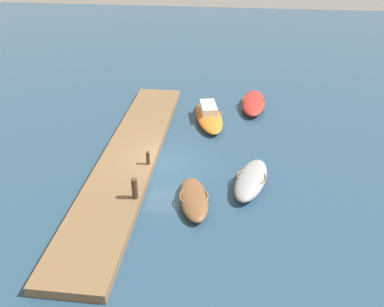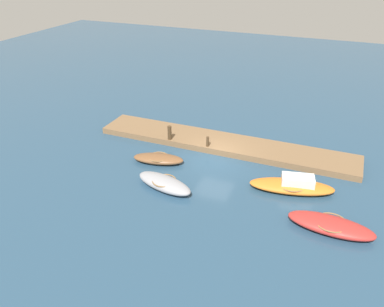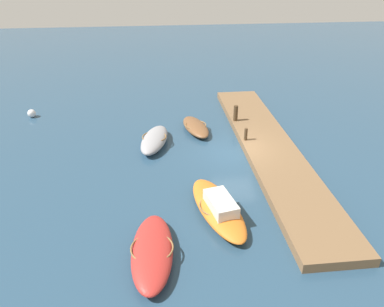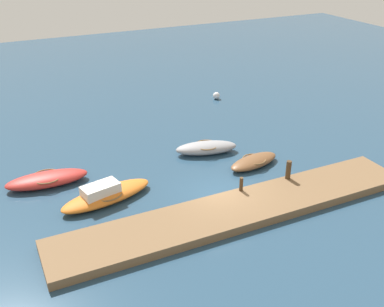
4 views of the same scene
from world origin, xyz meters
name	(u,v)px [view 1 (image 1 of 4)]	position (x,y,z in m)	size (l,w,h in m)	color
ground_plane	(165,163)	(0.00, 0.00, 0.00)	(84.00, 84.00, 0.00)	navy
dock_platform	(130,158)	(0.00, -1.98, 0.22)	(18.79, 2.97, 0.44)	brown
rowboat_red	(254,103)	(-7.99, 4.93, 0.34)	(4.44, 1.83, 0.67)	#B72D28
rowboat_grey	(251,180)	(1.58, 4.65, 0.37)	(4.04, 2.28, 0.73)	#939399
rowboat_brown	(194,199)	(3.34, 1.95, 0.29)	(3.61, 2.00, 0.56)	brown
motorboat_orange	(209,115)	(-5.56, 1.97, 0.38)	(5.19, 2.65, 1.03)	orange
mooring_post_west	(148,158)	(0.83, -0.74, 0.81)	(0.19, 0.19, 0.75)	#47331E
mooring_post_mid_west	(135,189)	(3.76, -0.74, 0.95)	(0.28, 0.28, 1.04)	#47331E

